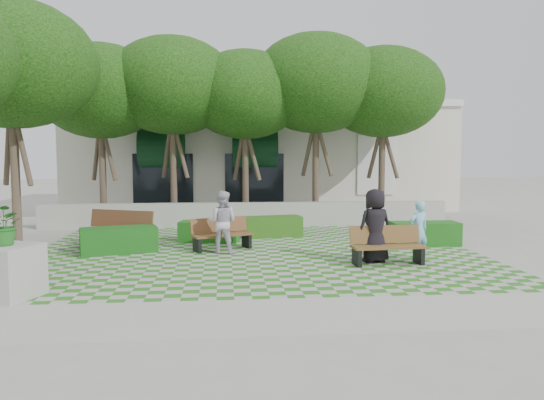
{
  "coord_description": "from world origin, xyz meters",
  "views": [
    {
      "loc": [
        -0.84,
        -13.3,
        2.7
      ],
      "look_at": [
        0.5,
        1.5,
        1.4
      ],
      "focal_mm": 35.0,
      "sensor_mm": 36.0,
      "label": 1
    }
  ],
  "objects": [
    {
      "name": "person_white",
      "position": [
        -0.9,
        1.01,
        0.85
      ],
      "size": [
        0.98,
        0.86,
        1.7
      ],
      "primitive_type": "imported",
      "rotation": [
        0.0,
        0.0,
        2.85
      ],
      "color": "silver",
      "rests_on": "ground"
    },
    {
      "name": "building",
      "position": [
        0.93,
        14.08,
        2.52
      ],
      "size": [
        18.0,
        8.92,
        5.15
      ],
      "color": "beige",
      "rests_on": "ground"
    },
    {
      "name": "hedge_east",
      "position": [
        5.07,
        1.75,
        0.34
      ],
      "size": [
        1.97,
        0.79,
        0.69
      ],
      "primitive_type": "cube",
      "rotation": [
        0.0,
        0.0,
        -0.0
      ],
      "color": "#165115",
      "rests_on": "ground"
    },
    {
      "name": "lawn",
      "position": [
        0.0,
        1.0,
        0.01
      ],
      "size": [
        12.0,
        12.0,
        0.0
      ],
      "primitive_type": "plane",
      "color": "#2B721E",
      "rests_on": "ground"
    },
    {
      "name": "tree_row",
      "position": [
        -1.86,
        5.95,
        5.18
      ],
      "size": [
        17.7,
        13.4,
        7.41
      ],
      "color": "#47382B",
      "rests_on": "ground"
    },
    {
      "name": "retaining_wall",
      "position": [
        0.0,
        6.2,
        0.45
      ],
      "size": [
        15.0,
        0.36,
        0.9
      ],
      "primitive_type": "cube",
      "color": "#9E9B93",
      "rests_on": "ground"
    },
    {
      "name": "bench_mid",
      "position": [
        -0.93,
        1.56,
        0.43
      ],
      "size": [
        1.79,
        1.2,
        0.9
      ],
      "rotation": [
        0.0,
        0.0,
        0.41
      ],
      "color": "brown",
      "rests_on": "ground"
    },
    {
      "name": "hedge_midright",
      "position": [
        0.7,
        3.74,
        0.33
      ],
      "size": [
        2.0,
        1.1,
        0.66
      ],
      "primitive_type": "cube",
      "rotation": [
        0.0,
        0.0,
        0.19
      ],
      "color": "#245015",
      "rests_on": "ground"
    },
    {
      "name": "person_blue",
      "position": [
        4.1,
        -0.29,
        0.76
      ],
      "size": [
        0.63,
        0.51,
        1.51
      ],
      "primitive_type": "imported",
      "rotation": [
        0.0,
        0.0,
        3.44
      ],
      "color": "#7FC8E9",
      "rests_on": "ground"
    },
    {
      "name": "ground",
      "position": [
        0.0,
        0.0,
        0.0
      ],
      "size": [
        90.0,
        90.0,
        0.0
      ],
      "primitive_type": "plane",
      "color": "gray",
      "rests_on": "ground"
    },
    {
      "name": "hedge_midleft",
      "position": [
        -1.31,
        2.92,
        0.31
      ],
      "size": [
        1.9,
        1.04,
        0.63
      ],
      "primitive_type": "cube",
      "rotation": [
        0.0,
        0.0,
        -0.19
      ],
      "color": "#175015",
      "rests_on": "ground"
    },
    {
      "name": "bench_east",
      "position": [
        3.12,
        -0.81,
        0.45
      ],
      "size": [
        1.82,
        0.71,
        0.94
      ],
      "rotation": [
        0.0,
        0.0,
        0.07
      ],
      "color": "brown",
      "rests_on": "ground"
    },
    {
      "name": "sidewalk_south",
      "position": [
        0.0,
        -4.7,
        0.01
      ],
      "size": [
        16.0,
        2.0,
        0.01
      ],
      "primitive_type": "cube",
      "color": "#9E9B93",
      "rests_on": "ground"
    },
    {
      "name": "hedge_west",
      "position": [
        -3.72,
        1.32,
        0.35
      ],
      "size": [
        2.15,
        1.35,
        0.7
      ],
      "primitive_type": "cube",
      "rotation": [
        0.0,
        0.0,
        0.29
      ],
      "color": "#134A15",
      "rests_on": "ground"
    },
    {
      "name": "planter_front",
      "position": [
        -4.9,
        -3.15,
        0.72
      ],
      "size": [
        1.3,
        1.3,
        1.78
      ],
      "rotation": [
        0.0,
        0.0,
        -0.38
      ],
      "color": "#9E9B93",
      "rests_on": "ground"
    },
    {
      "name": "person_dark",
      "position": [
        2.88,
        -0.58,
        0.92
      ],
      "size": [
        1.02,
        0.8,
        1.84
      ],
      "primitive_type": "imported",
      "rotation": [
        0.0,
        0.0,
        3.4
      ],
      "color": "black",
      "rests_on": "ground"
    },
    {
      "name": "bench_west",
      "position": [
        -3.89,
        2.04,
        0.52
      ],
      "size": [
        2.15,
        1.44,
        1.08
      ],
      "rotation": [
        0.0,
        0.0,
        -0.41
      ],
      "color": "#4F2F1B",
      "rests_on": "ground"
    }
  ]
}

